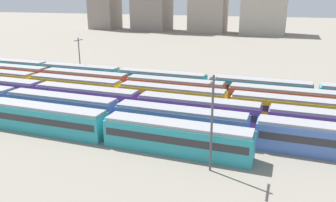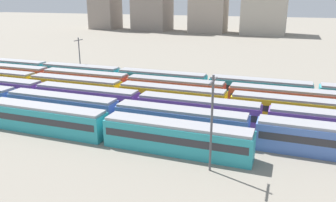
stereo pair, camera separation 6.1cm
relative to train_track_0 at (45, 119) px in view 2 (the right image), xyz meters
name	(u,v)px [view 2 (the right image)]	position (x,y,z in m)	size (l,w,h in m)	color
train_track_0	(45,119)	(0.00, 0.00, 0.00)	(55.80, 3.06, 3.75)	teal
train_track_1	(253,131)	(27.12, 5.20, 0.00)	(112.50, 3.06, 3.75)	#4C70BC
train_track_2	(139,104)	(9.24, 10.40, 0.00)	(74.70, 3.06, 3.75)	#6B429E
train_track_3	(172,97)	(12.83, 15.60, 0.00)	(93.60, 3.06, 3.75)	yellow
train_track_4	(175,89)	(11.59, 20.80, 0.00)	(93.60, 3.06, 3.75)	#BC4C38
train_track_5	(162,81)	(7.02, 26.00, 0.00)	(93.60, 3.06, 3.75)	teal
catenary_pole_0	(212,120)	(23.69, -2.99, 3.87)	(0.24, 3.20, 10.45)	#4C4C51
catenary_pole_1	(80,56)	(-14.07, 29.24, 3.26)	(0.24, 3.20, 9.25)	#4C4C51
distant_building_3	(265,8)	(16.50, 145.06, 10.82)	(21.28, 20.48, 25.44)	#B2A899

